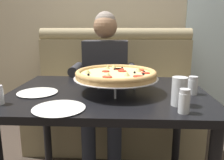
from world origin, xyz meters
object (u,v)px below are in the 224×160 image
Objects in this scene: shaker_parmesan at (184,103)px; booth_bench at (114,101)px; patio_chair at (217,71)px; dining_table at (108,106)px; plate_near_right at (37,91)px; shaker_oregano at (193,87)px; pizza at (116,74)px; drinking_glass at (179,93)px; diner_main at (105,77)px; plate_near_left at (59,107)px.

booth_bench is at bearing 106.43° from shaker_parmesan.
booth_bench is 1.84m from patio_chair.
dining_table is 5.04× the size of plate_near_right.
shaker_oregano is at bearing -62.17° from booth_bench.
booth_bench is 1.36× the size of dining_table.
pizza reaches higher than dining_table.
shaker_parmesan is 0.11m from drinking_glass.
drinking_glass is (0.32, -0.23, -0.04)m from pizza.
diner_main is at bearing 130.05° from shaker_oregano.
drinking_glass reaches higher than pizza.
shaker_parmesan is (0.37, -0.35, 0.14)m from dining_table.
pizza reaches higher than patio_chair.
booth_bench reaches higher than plate_near_left.
drinking_glass is at bearing -35.29° from pizza.
shaker_oregano is at bearing -49.95° from diner_main.
shaker_oregano is 0.42× the size of plate_near_left.
booth_bench reaches higher than dining_table.
pizza is at bearing -86.88° from booth_bench.
patio_chair is (1.67, 2.34, -0.24)m from plate_near_left.
patio_chair is (1.40, 2.03, -0.34)m from pizza.
dining_table is 8.28× the size of drinking_glass.
plate_near_left is at bearing -52.53° from plate_near_right.
drinking_glass is at bearing 89.04° from shaker_parmesan.
diner_main is 8.90× the size of drinking_glass.
patio_chair is at bearing 54.21° from dining_table.
dining_table is at bearing -83.77° from diner_main.
dining_table is 0.21m from pizza.
shaker_parmesan is at bearing -46.32° from pizza.
drinking_glass is at bearing -63.34° from diner_main.
plate_near_left is at bearing -125.43° from patio_chair.
pizza is at bearing 144.71° from drinking_glass.
drinking_glass is (0.37, -1.14, 0.42)m from booth_bench.
pizza is (0.05, -0.91, 0.46)m from booth_bench.
plate_near_left is at bearing -98.43° from diner_main.
shaker_parmesan is at bearing -90.96° from drinking_glass.
shaker_oregano is 0.73× the size of drinking_glass.
drinking_glass is (0.37, -0.24, 0.16)m from dining_table.
plate_near_right is (-0.41, -0.06, 0.11)m from dining_table.
shaker_oregano reaches higher than dining_table.
pizza is 4.44× the size of shaker_parmesan.
shaker_parmesan is at bearing -65.98° from diner_main.
shaker_oregano is at bearing 58.23° from drinking_glass.
patio_chair is at bearing 48.07° from plate_near_right.
shaker_parmesan reaches higher than plate_near_left.
booth_bench reaches higher than patio_chair.
patio_chair is (1.52, 1.38, -0.19)m from diner_main.
booth_bench is at bearing 80.21° from plate_near_left.
booth_bench is 14.32× the size of shaker_parmesan.
diner_main is 0.68m from pizza.
plate_near_right is (-0.91, -0.02, -0.03)m from shaker_oregano.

